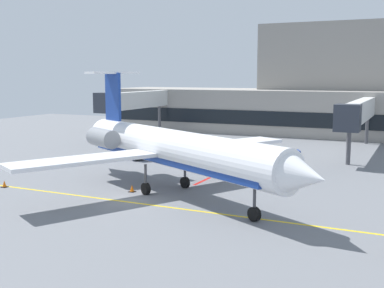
# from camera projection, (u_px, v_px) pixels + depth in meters

# --- Properties ---
(ground) EXTENTS (120.00, 120.00, 0.11)m
(ground) POSITION_uv_depth(u_px,v_px,m) (131.00, 201.00, 35.53)
(ground) COLOR slate
(terminal_building) EXTENTS (69.29, 13.73, 16.73)m
(terminal_building) POSITION_uv_depth(u_px,v_px,m) (346.00, 93.00, 73.56)
(terminal_building) COLOR gray
(terminal_building) RESTS_ON ground
(jet_bridge_west) EXTENTS (2.40, 17.02, 6.68)m
(jet_bridge_west) POSITION_uv_depth(u_px,v_px,m) (133.00, 101.00, 70.39)
(jet_bridge_west) COLOR silver
(jet_bridge_west) RESTS_ON ground
(jet_bridge_east) EXTENTS (2.40, 21.06, 6.18)m
(jet_bridge_east) POSITION_uv_depth(u_px,v_px,m) (359.00, 112.00, 55.44)
(jet_bridge_east) COLOR silver
(jet_bridge_east) RESTS_ON ground
(regional_jet) EXTENTS (26.46, 22.45, 9.27)m
(regional_jet) POSITION_uv_depth(u_px,v_px,m) (170.00, 148.00, 37.43)
(regional_jet) COLOR white
(regional_jet) RESTS_ON ground
(baggage_tug) EXTENTS (3.13, 3.44, 2.08)m
(baggage_tug) POSITION_uv_depth(u_px,v_px,m) (292.00, 163.00, 45.18)
(baggage_tug) COLOR #19389E
(baggage_tug) RESTS_ON ground
(pushback_tractor) EXTENTS (3.48, 3.41, 1.90)m
(pushback_tractor) POSITION_uv_depth(u_px,v_px,m) (117.00, 133.00, 69.37)
(pushback_tractor) COLOR #19389E
(pushback_tractor) RESTS_ON ground
(belt_loader) EXTENTS (3.89, 3.88, 2.37)m
(belt_loader) POSITION_uv_depth(u_px,v_px,m) (144.00, 150.00, 52.68)
(belt_loader) COLOR #1E4CB2
(belt_loader) RESTS_ON ground
(safety_cone_alpha) EXTENTS (0.47, 0.47, 0.55)m
(safety_cone_alpha) POSITION_uv_depth(u_px,v_px,m) (4.00, 184.00, 39.70)
(safety_cone_alpha) COLOR orange
(safety_cone_alpha) RESTS_ON ground
(safety_cone_bravo) EXTENTS (0.47, 0.47, 0.55)m
(safety_cone_bravo) POSITION_uv_depth(u_px,v_px,m) (132.00, 189.00, 38.11)
(safety_cone_bravo) COLOR orange
(safety_cone_bravo) RESTS_ON ground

